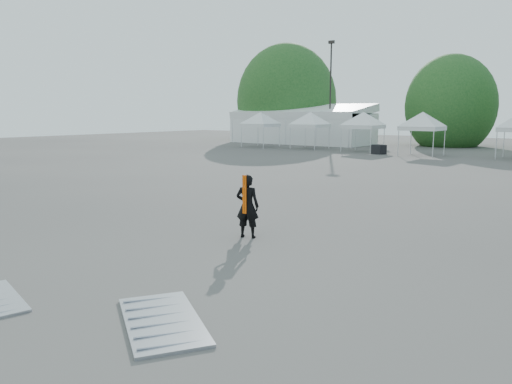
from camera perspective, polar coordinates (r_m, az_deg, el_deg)
The scene contains 12 objects.
ground at distance 13.33m, azimuth 4.60°, elevation -5.10°, with size 120.00×120.00×0.00m, color #474442.
marquee at distance 54.29m, azimuth 5.20°, elevation 7.64°, with size 15.00×6.25×4.23m.
light_pole_west at distance 51.43m, azimuth 8.51°, elevation 11.74°, with size 0.60×0.25×10.30m.
tree_far_w at distance 58.99m, azimuth 3.49°, elevation 10.27°, with size 4.80×4.80×7.30m.
tree_mid_w at distance 53.05m, azimuth 21.31°, elevation 9.16°, with size 4.16×4.16×6.33m.
tent_a at distance 48.04m, azimuth 0.52°, elevation 8.80°, with size 3.97×3.97×3.88m.
tent_b at distance 45.99m, azimuth 6.21°, elevation 8.74°, with size 3.91×3.91×3.88m.
tent_c at distance 43.55m, azimuth 12.18°, elevation 8.58°, with size 4.08×4.08×3.88m.
tent_d at distance 40.27m, azimuth 18.54°, elevation 8.30°, with size 4.01×4.01×3.88m.
man at distance 13.04m, azimuth -0.99°, elevation -1.62°, with size 0.71×0.59×1.68m.
barrier_mid at distance 8.20m, azimuth -10.65°, elevation -14.21°, with size 2.50×2.15×0.07m.
crate_west at distance 41.00m, azimuth 13.87°, elevation 4.75°, with size 0.96×0.75×0.75m, color black.
Camera 1 is at (6.99, -10.88, 3.25)m, focal length 35.00 mm.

